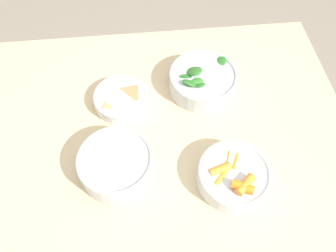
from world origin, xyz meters
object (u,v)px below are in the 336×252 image
at_px(bowl_beans_hotdog, 116,165).
at_px(bowl_cookies, 121,98).
at_px(bowl_carrots, 233,175).
at_px(bowl_greens, 202,80).

height_order(bowl_beans_hotdog, bowl_cookies, bowl_beans_hotdog).
xyz_separation_m(bowl_carrots, bowl_beans_hotdog, (0.27, -0.05, 0.00)).
height_order(bowl_greens, bowl_cookies, bowl_greens).
relative_size(bowl_greens, bowl_cookies, 1.28).
xyz_separation_m(bowl_greens, bowl_beans_hotdog, (0.24, 0.24, -0.00)).
distance_m(bowl_carrots, bowl_cookies, 0.36).
bearing_deg(bowl_beans_hotdog, bowl_carrots, 168.79).
distance_m(bowl_carrots, bowl_greens, 0.29).
bearing_deg(bowl_greens, bowl_carrots, 95.07).
relative_size(bowl_carrots, bowl_beans_hotdog, 0.95).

